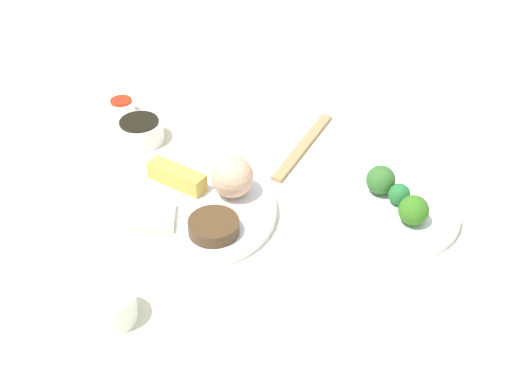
# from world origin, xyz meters

# --- Properties ---
(tabletop) EXTENTS (2.20, 2.20, 0.02)m
(tabletop) POSITION_xyz_m (0.00, 0.00, 0.01)
(tabletop) COLOR beige
(tabletop) RESTS_ON ground
(main_plate) EXTENTS (0.27, 0.27, 0.02)m
(main_plate) POSITION_xyz_m (0.03, 0.04, 0.03)
(main_plate) COLOR white
(main_plate) RESTS_ON tabletop
(rice_scoop) EXTENTS (0.07, 0.07, 0.07)m
(rice_scoop) POSITION_xyz_m (-0.04, 0.02, 0.07)
(rice_scoop) COLOR tan
(rice_scoop) RESTS_ON main_plate
(spring_roll) EXTENTS (0.09, 0.10, 0.03)m
(spring_roll) POSITION_xyz_m (0.04, -0.03, 0.05)
(spring_roll) COLOR gold
(spring_roll) RESTS_ON main_plate
(crab_rangoon_wonton) EXTENTS (0.08, 0.08, 0.01)m
(crab_rangoon_wonton) POSITION_xyz_m (0.10, 0.05, 0.04)
(crab_rangoon_wonton) COLOR beige
(crab_rangoon_wonton) RESTS_ON main_plate
(stir_fry_heap) EXTENTS (0.08, 0.08, 0.02)m
(stir_fry_heap) POSITION_xyz_m (0.01, 0.10, 0.05)
(stir_fry_heap) COLOR #47301B
(stir_fry_heap) RESTS_ON main_plate
(broccoli_plate) EXTENTS (0.23, 0.23, 0.01)m
(broccoli_plate) POSITION_xyz_m (-0.28, 0.13, 0.03)
(broccoli_plate) COLOR white
(broccoli_plate) RESTS_ON tabletop
(broccoli_floret_0) EXTENTS (0.04, 0.04, 0.04)m
(broccoli_floret_0) POSITION_xyz_m (-0.30, 0.12, 0.05)
(broccoli_floret_0) COLOR #23692F
(broccoli_floret_0) RESTS_ON broccoli_plate
(broccoli_floret_1) EXTENTS (0.05, 0.05, 0.05)m
(broccoli_floret_1) POSITION_xyz_m (-0.28, 0.08, 0.06)
(broccoli_floret_1) COLOR #316329
(broccoli_floret_1) RESTS_ON broccoli_plate
(broccoli_floret_2) EXTENTS (0.05, 0.05, 0.05)m
(broccoli_floret_2) POSITION_xyz_m (-0.30, 0.17, 0.06)
(broccoli_floret_2) COLOR #336D1B
(broccoli_floret_2) RESTS_ON broccoli_plate
(soy_sauce_bowl) EXTENTS (0.09, 0.09, 0.04)m
(soy_sauce_bowl) POSITION_xyz_m (0.08, -0.21, 0.04)
(soy_sauce_bowl) COLOR white
(soy_sauce_bowl) RESTS_ON tabletop
(soy_sauce_bowl_liquid) EXTENTS (0.07, 0.07, 0.00)m
(soy_sauce_bowl_liquid) POSITION_xyz_m (0.08, -0.21, 0.06)
(soy_sauce_bowl_liquid) COLOR black
(soy_sauce_bowl_liquid) RESTS_ON soy_sauce_bowl
(sauce_ramekin_sweet_and_sour) EXTENTS (0.05, 0.05, 0.03)m
(sauce_ramekin_sweet_and_sour) POSITION_xyz_m (0.10, -0.32, 0.03)
(sauce_ramekin_sweet_and_sour) COLOR white
(sauce_ramekin_sweet_and_sour) RESTS_ON tabletop
(sauce_ramekin_sweet_and_sour_liquid) EXTENTS (0.04, 0.04, 0.00)m
(sauce_ramekin_sweet_and_sour_liquid) POSITION_xyz_m (0.10, -0.32, 0.05)
(sauce_ramekin_sweet_and_sour_liquid) COLOR red
(sauce_ramekin_sweet_and_sour_liquid) RESTS_ON sauce_ramekin_sweet_and_sour
(teacup) EXTENTS (0.06, 0.06, 0.05)m
(teacup) POSITION_xyz_m (0.18, 0.22, 0.04)
(teacup) COLOR white
(teacup) RESTS_ON tabletop
(chopsticks_pair) EXTENTS (0.18, 0.18, 0.01)m
(chopsticks_pair) POSITION_xyz_m (-0.21, -0.09, 0.02)
(chopsticks_pair) COLOR #9C7F51
(chopsticks_pair) RESTS_ON tabletop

